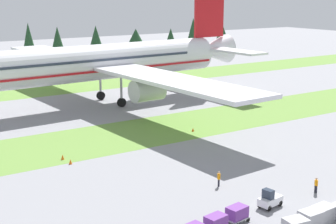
{
  "coord_description": "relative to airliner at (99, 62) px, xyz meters",
  "views": [
    {
      "loc": [
        -39.28,
        -27.62,
        21.01
      ],
      "look_at": [
        -0.3,
        32.06,
        4.0
      ],
      "focal_mm": 53.37,
      "sensor_mm": 36.0,
      "label": 1
    }
  ],
  "objects": [
    {
      "name": "airliner",
      "position": [
        0.0,
        0.0,
        0.0
      ],
      "size": [
        65.52,
        80.6,
        23.11
      ],
      "rotation": [
        0.0,
        0.0,
        1.63
      ],
      "color": "silver",
      "rests_on": "ground"
    },
    {
      "name": "grass_strip_far",
      "position": [
        -1.27,
        21.07,
        -8.28
      ],
      "size": [
        320.0,
        15.18,
        0.01
      ],
      "primitive_type": "cube",
      "color": "olive",
      "rests_on": "ground"
    },
    {
      "name": "baggage_tug",
      "position": [
        -6.45,
        -52.5,
        -7.47
      ],
      "size": [
        2.76,
        1.67,
        1.97
      ],
      "rotation": [
        0.0,
        0.0,
        -1.42
      ],
      "color": "silver",
      "rests_on": "ground"
    },
    {
      "name": "uld_container_0",
      "position": [
        -6.36,
        -57.69,
        -7.51
      ],
      "size": [
        2.01,
        1.61,
        1.55
      ],
      "primitive_type": "cube",
      "rotation": [
        0.0,
        0.0,
        -0.01
      ],
      "color": "#A3A3A8",
      "rests_on": "ground"
    },
    {
      "name": "taxiway_marker_2",
      "position": [
        -18.21,
        -29.26,
        -7.97
      ],
      "size": [
        0.44,
        0.44,
        0.64
      ],
      "primitive_type": "cone",
      "color": "orange",
      "rests_on": "ground"
    },
    {
      "name": "taxiway_marker_1",
      "position": [
        3.75,
        -25.29,
        -8.01
      ],
      "size": [
        0.44,
        0.44,
        0.55
      ],
      "primitive_type": "cone",
      "color": "orange",
      "rests_on": "ground"
    },
    {
      "name": "cargo_dolly_lead",
      "position": [
        -11.42,
        -53.24,
        -7.37
      ],
      "size": [
        2.4,
        1.81,
        1.55
      ],
      "rotation": [
        0.0,
        0.0,
        -1.42
      ],
      "color": "#A3A3A8",
      "rests_on": "ground"
    },
    {
      "name": "cargo_dolly_second",
      "position": [
        -14.29,
        -53.67,
        -7.37
      ],
      "size": [
        2.4,
        1.81,
        1.55
      ],
      "rotation": [
        0.0,
        0.0,
        -1.42
      ],
      "color": "#A3A3A8",
      "rests_on": "ground"
    },
    {
      "name": "grass_strip_near",
      "position": [
        -1.27,
        -21.3,
        -8.28
      ],
      "size": [
        320.0,
        15.18,
        0.01
      ],
      "primitive_type": "cube",
      "color": "olive",
      "rests_on": "ground"
    },
    {
      "name": "ground_crew_loader",
      "position": [
        -7.21,
        -45.3,
        -7.34
      ],
      "size": [
        0.44,
        0.41,
        1.74
      ],
      "rotation": [
        0.0,
        0.0,
        3.87
      ],
      "color": "black",
      "rests_on": "ground"
    },
    {
      "name": "uld_container_3",
      "position": [
        -4.4,
        -57.57,
        -7.51
      ],
      "size": [
        2.09,
        1.72,
        1.54
      ],
      "primitive_type": "cube",
      "rotation": [
        0.0,
        0.0,
        0.06
      ],
      "color": "#A3A3A8",
      "rests_on": "ground"
    },
    {
      "name": "ground_crew_marshaller",
      "position": [
        0.37,
        -52.52,
        -7.34
      ],
      "size": [
        0.36,
        0.55,
        1.74
      ],
      "rotation": [
        0.0,
        0.0,
        1.32
      ],
      "color": "black",
      "rests_on": "ground"
    },
    {
      "name": "taxiway_marker_0",
      "position": [
        -18.37,
        -27.04,
        -7.94
      ],
      "size": [
        0.44,
        0.44,
        0.69
      ],
      "primitive_type": "cone",
      "color": "orange",
      "rests_on": "ground"
    }
  ]
}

